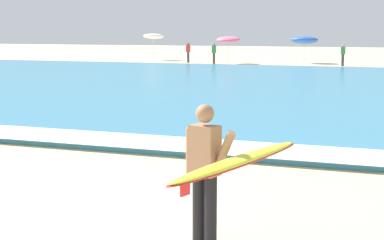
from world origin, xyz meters
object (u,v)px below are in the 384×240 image
beachgoer_near_row_left (343,54)px  beachgoer_near_row_right (214,53)px  beach_umbrella_0 (153,36)px  surfer_with_board (220,166)px  beach_umbrella_1 (228,40)px  beachgoer_near_row_mid (188,52)px  beach_umbrella_2 (304,40)px

beachgoer_near_row_left → beachgoer_near_row_right: bearing=-177.7°
beach_umbrella_0 → beachgoer_near_row_right: (6.42, -3.38, -1.19)m
surfer_with_board → beachgoer_near_row_right: surfer_with_board is taller
beach_umbrella_0 → beach_umbrella_1: bearing=-19.1°
beach_umbrella_0 → beachgoer_near_row_mid: 4.96m
beachgoer_near_row_mid → beachgoer_near_row_right: bearing=-18.3°
beachgoer_near_row_left → beachgoer_near_row_mid: bearing=178.1°
beach_umbrella_2 → beachgoer_near_row_mid: (-8.83, -2.29, -0.95)m
beachgoer_near_row_mid → beachgoer_near_row_right: (2.37, -0.78, 0.00)m
beach_umbrella_2 → beachgoer_near_row_right: 7.22m
surfer_with_board → beach_umbrella_1: (-9.34, 35.65, 0.80)m
beach_umbrella_1 → beachgoer_near_row_right: 1.57m
surfer_with_board → beachgoer_near_row_left: 35.20m
surfer_with_board → beach_umbrella_0: size_ratio=1.04×
beach_umbrella_1 → beachgoer_near_row_mid: bearing=-179.1°
beach_umbrella_0 → beach_umbrella_2: size_ratio=1.07×
beach_umbrella_0 → beachgoer_near_row_right: beach_umbrella_0 is taller
beach_umbrella_0 → beachgoer_near_row_right: 7.36m
beach_umbrella_2 → beachgoer_near_row_right: size_ratio=1.38×
beachgoer_near_row_left → beach_umbrella_2: bearing=139.2°
surfer_with_board → beach_umbrella_1: beach_umbrella_1 is taller
beachgoer_near_row_left → beachgoer_near_row_right: 9.59m
beach_umbrella_2 → beachgoer_near_row_left: beach_umbrella_2 is taller
beach_umbrella_0 → beachgoer_near_row_right: bearing=-27.8°
beach_umbrella_2 → beachgoer_near_row_mid: bearing=-165.5°
surfer_with_board → beachgoer_near_row_left: size_ratio=1.53×
beach_umbrella_1 → beachgoer_near_row_right: (-0.90, -0.84, -0.98)m
beachgoer_near_row_left → beachgoer_near_row_mid: size_ratio=1.00×
beach_umbrella_0 → beach_umbrella_2: bearing=-1.4°
beach_umbrella_0 → beachgoer_near_row_right: size_ratio=1.47×
surfer_with_board → beachgoer_near_row_right: (-10.25, 34.81, -0.18)m
beach_umbrella_2 → beachgoer_near_row_right: (-6.47, -3.07, -0.95)m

